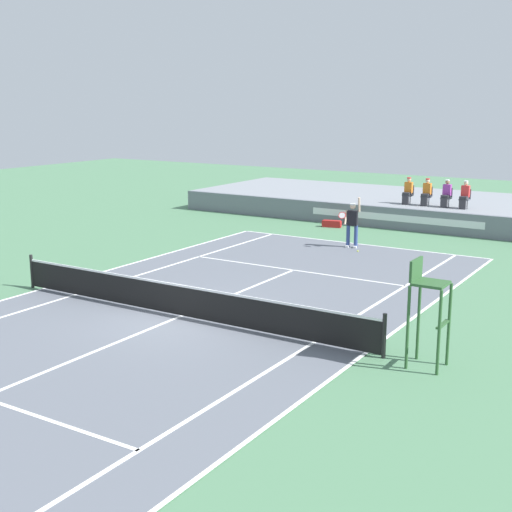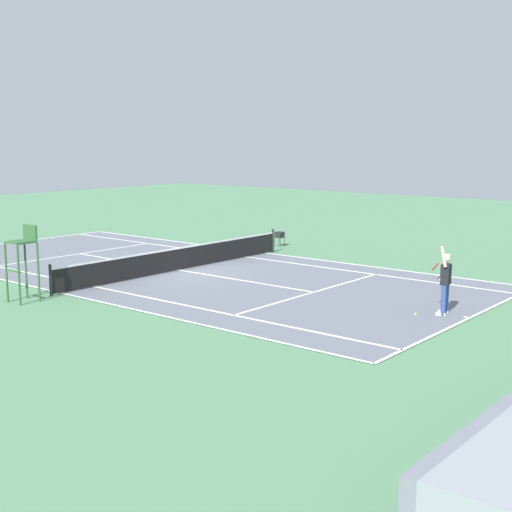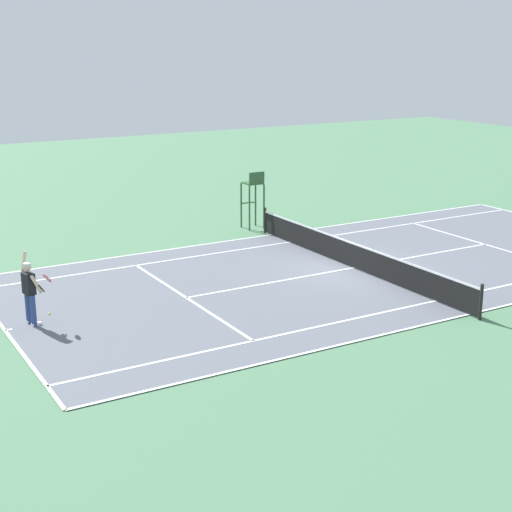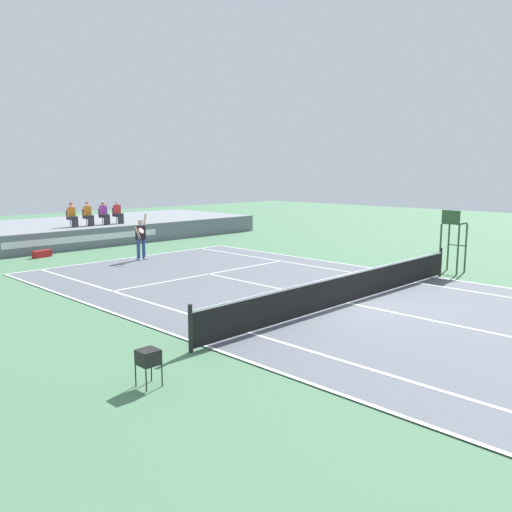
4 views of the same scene
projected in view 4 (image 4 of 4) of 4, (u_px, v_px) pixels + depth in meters
name	position (u px, v px, depth m)	size (l,w,h in m)	color
ground_plane	(349.00, 304.00, 15.57)	(80.00, 80.00, 0.00)	#4C7A56
court	(349.00, 304.00, 15.57)	(11.08, 23.88, 0.03)	slate
net	(349.00, 287.00, 15.49)	(11.98, 0.10, 1.07)	black
barrier_wall	(86.00, 239.00, 26.60)	(23.79, 0.25, 1.01)	slate
bleacher_platform	(50.00, 233.00, 29.47)	(23.79, 8.02, 1.01)	gray
spectator_seated_0	(72.00, 215.00, 27.48)	(0.44, 0.60, 1.27)	#474C56
spectator_seated_1	(88.00, 214.00, 28.12)	(0.44, 0.60, 1.27)	#474C56
spectator_seated_2	(104.00, 213.00, 28.79)	(0.44, 0.60, 1.27)	#474C56
spectator_seated_3	(118.00, 213.00, 29.39)	(0.44, 0.60, 1.27)	#474C56
tennis_player	(141.00, 238.00, 23.18)	(0.74, 0.73, 2.08)	navy
tennis_ball	(160.00, 259.00, 23.29)	(0.07, 0.07, 0.07)	#D1E533
umpire_chair	(453.00, 233.00, 20.17)	(0.77, 0.77, 2.44)	#2D562D
equipment_bag	(42.00, 254.00, 24.05)	(0.95, 0.51, 0.32)	red
ball_hopper	(148.00, 356.00, 9.50)	(0.36, 0.36, 0.70)	black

